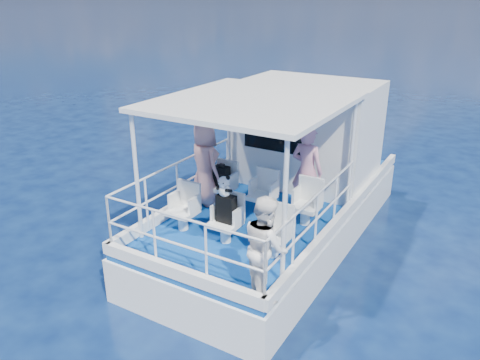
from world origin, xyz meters
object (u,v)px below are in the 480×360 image
(passenger_stbd_aft, at_px, (266,247))
(backpack_center, at_px, (226,209))
(passenger_port_fwd, at_px, (205,164))
(panda, at_px, (224,186))

(passenger_stbd_aft, xyz_separation_m, backpack_center, (-1.24, 0.96, -0.12))
(passenger_stbd_aft, height_order, backpack_center, passenger_stbd_aft)
(passenger_port_fwd, bearing_deg, panda, 160.26)
(passenger_port_fwd, xyz_separation_m, passenger_stbd_aft, (2.45, -2.11, -0.09))
(passenger_port_fwd, relative_size, passenger_stbd_aft, 1.13)
(passenger_stbd_aft, bearing_deg, backpack_center, 5.71)
(passenger_port_fwd, distance_m, panda, 1.69)
(passenger_port_fwd, distance_m, backpack_center, 1.69)
(passenger_stbd_aft, relative_size, backpack_center, 3.12)
(backpack_center, bearing_deg, panda, -122.37)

